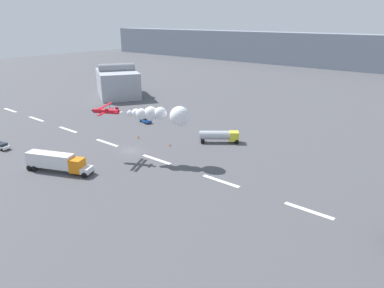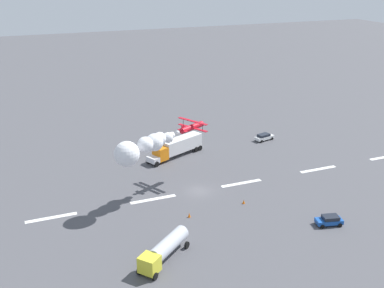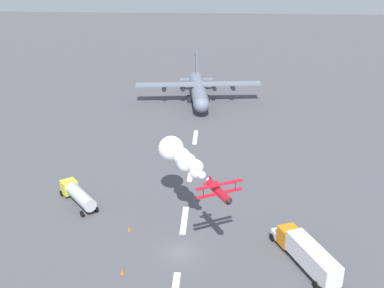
% 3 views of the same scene
% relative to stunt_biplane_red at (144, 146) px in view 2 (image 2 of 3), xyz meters
% --- Properties ---
extents(ground_plane, '(440.00, 440.00, 0.00)m').
position_rel_stunt_biplane_red_xyz_m(ground_plane, '(-9.80, -0.50, -10.04)').
color(ground_plane, '#4C4C51').
rests_on(ground_plane, ground).
extents(runway_stripe_2, '(8.00, 0.90, 0.01)m').
position_rel_stunt_biplane_red_xyz_m(runway_stripe_2, '(-35.11, -0.50, -10.04)').
color(runway_stripe_2, white).
rests_on(runway_stripe_2, ground).
extents(runway_stripe_3, '(8.00, 0.90, 0.01)m').
position_rel_stunt_biplane_red_xyz_m(runway_stripe_3, '(-18.24, -0.50, -10.04)').
color(runway_stripe_3, white).
rests_on(runway_stripe_3, ground).
extents(runway_stripe_4, '(8.00, 0.90, 0.01)m').
position_rel_stunt_biplane_red_xyz_m(runway_stripe_4, '(-1.37, -0.50, -10.04)').
color(runway_stripe_4, white).
rests_on(runway_stripe_4, ground).
extents(runway_stripe_5, '(8.00, 0.90, 0.01)m').
position_rel_stunt_biplane_red_xyz_m(runway_stripe_5, '(15.51, -0.50, -10.04)').
color(runway_stripe_5, white).
rests_on(runway_stripe_5, ground).
extents(stunt_biplane_red, '(19.25, 12.65, 4.03)m').
position_rel_stunt_biplane_red_xyz_m(stunt_biplane_red, '(0.00, 0.00, 0.00)').
color(stunt_biplane_red, red).
extents(semi_truck_orange, '(13.54, 8.00, 3.70)m').
position_rel_stunt_biplane_red_xyz_m(semi_truck_orange, '(-11.91, -17.36, -7.93)').
color(semi_truck_orange, silver).
rests_on(semi_truck_orange, ground).
extents(fuel_tanker_truck, '(8.89, 7.91, 2.90)m').
position_rel_stunt_biplane_red_xyz_m(fuel_tanker_truck, '(2.70, 17.14, -8.30)').
color(fuel_tanker_truck, yellow).
rests_on(fuel_tanker_truck, ground).
extents(followme_car_yellow, '(4.88, 2.83, 1.52)m').
position_rel_stunt_biplane_red_xyz_m(followme_car_yellow, '(-33.58, -18.83, -9.23)').
color(followme_car_yellow, white).
rests_on(followme_car_yellow, ground).
extents(airport_staff_sedan, '(4.34, 2.77, 1.52)m').
position_rel_stunt_biplane_red_xyz_m(airport_staff_sedan, '(-23.85, 17.70, -9.23)').
color(airport_staff_sedan, '#194CA5').
rests_on(airport_staff_sedan, ground).
extents(traffic_cone_near, '(0.44, 0.44, 0.75)m').
position_rel_stunt_biplane_red_xyz_m(traffic_cone_near, '(-14.91, 6.68, -9.67)').
color(traffic_cone_near, orange).
rests_on(traffic_cone_near, ground).
extents(traffic_cone_far, '(0.44, 0.44, 0.75)m').
position_rel_stunt_biplane_red_xyz_m(traffic_cone_far, '(-4.79, 7.50, -9.67)').
color(traffic_cone_far, orange).
rests_on(traffic_cone_far, ground).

